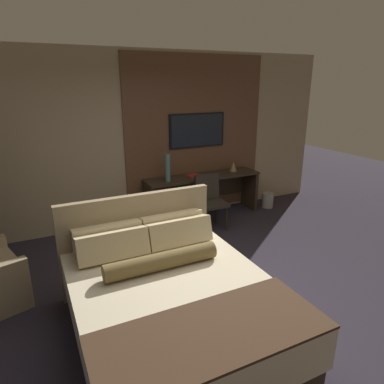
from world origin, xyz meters
The scene contains 10 objects.
ground_plane centered at (0.00, 0.00, 0.00)m, with size 16.00×16.00×0.00m, color #28232D.
wall_back_tv_panel centered at (0.15, 2.59, 1.40)m, with size 7.20×0.09×2.80m.
bed centered at (-0.64, -0.26, 0.35)m, with size 1.75×2.16×1.12m.
desk centered at (1.04, 2.33, 0.52)m, with size 2.07×0.49×0.75m.
tv centered at (1.04, 2.52, 1.50)m, with size 1.04×0.04×0.58m.
desk_chair centered at (0.90, 1.79, 0.53)m, with size 0.46×0.46×0.88m.
vase_tall centered at (0.36, 2.23, 0.97)m, with size 0.09×0.09×0.45m.
vase_short centered at (1.68, 2.33, 0.83)m, with size 0.14×0.14×0.17m.
book centered at (0.87, 2.32, 0.76)m, with size 0.25×0.20×0.03m.
waste_bin centered at (2.37, 2.14, 0.14)m, with size 0.22×0.22×0.28m.
Camera 1 is at (-1.65, -2.79, 2.31)m, focal length 32.00 mm.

